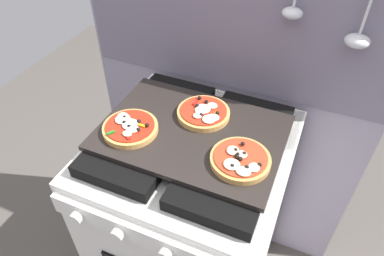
# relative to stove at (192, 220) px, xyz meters

# --- Properties ---
(kitchen_backsplash) EXTENTS (1.10, 0.09, 1.55)m
(kitchen_backsplash) POSITION_rel_stove_xyz_m (0.00, 0.34, 0.34)
(kitchen_backsplash) COLOR gray
(kitchen_backsplash) RESTS_ON ground_plane
(stove) EXTENTS (0.60, 0.64, 0.90)m
(stove) POSITION_rel_stove_xyz_m (0.00, 0.00, 0.00)
(stove) COLOR white
(stove) RESTS_ON ground_plane
(baking_tray) EXTENTS (0.54, 0.38, 0.02)m
(baking_tray) POSITION_rel_stove_xyz_m (0.00, 0.00, 0.46)
(baking_tray) COLOR black
(baking_tray) RESTS_ON stove
(pizza_left) EXTENTS (0.16, 0.16, 0.03)m
(pizza_left) POSITION_rel_stove_xyz_m (-0.17, -0.07, 0.48)
(pizza_left) COLOR tan
(pizza_left) RESTS_ON baking_tray
(pizza_right) EXTENTS (0.16, 0.16, 0.03)m
(pizza_right) POSITION_rel_stove_xyz_m (0.17, -0.07, 0.48)
(pizza_right) COLOR #C18947
(pizza_right) RESTS_ON baking_tray
(pizza_center) EXTENTS (0.16, 0.16, 0.03)m
(pizza_center) POSITION_rel_stove_xyz_m (0.01, 0.08, 0.48)
(pizza_center) COLOR tan
(pizza_center) RESTS_ON baking_tray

